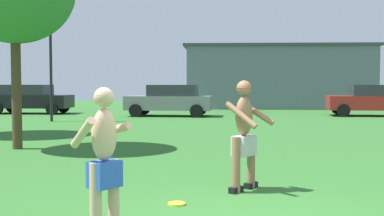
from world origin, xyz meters
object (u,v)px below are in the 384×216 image
(player_with_cap, at_px, (244,130))
(player_in_blue, at_px, (104,158))
(car_black_mid_lot, at_px, (30,99))
(car_gray_near_post, at_px, (170,100))
(lamp_post, at_px, (51,48))
(car_red_far_end, at_px, (373,100))
(frisbee, at_px, (177,204))

(player_with_cap, height_order, player_in_blue, player_with_cap)
(player_with_cap, bearing_deg, car_black_mid_lot, 120.01)
(player_in_blue, relative_size, car_gray_near_post, 0.37)
(player_in_blue, xyz_separation_m, car_black_mid_lot, (-8.86, 20.45, -0.02))
(lamp_post, bearing_deg, car_red_far_end, 15.34)
(car_red_far_end, distance_m, lamp_post, 15.81)
(car_black_mid_lot, xyz_separation_m, lamp_post, (3.01, -5.25, 2.34))
(player_in_blue, bearing_deg, car_gray_near_post, 93.09)
(frisbee, relative_size, car_black_mid_lot, 0.06)
(frisbee, relative_size, car_gray_near_post, 0.06)
(lamp_post, bearing_deg, player_in_blue, -68.94)
(player_with_cap, xyz_separation_m, car_red_far_end, (7.54, 17.13, -0.12))
(car_black_mid_lot, relative_size, car_red_far_end, 0.97)
(frisbee, bearing_deg, car_gray_near_post, 95.61)
(player_with_cap, distance_m, car_gray_near_post, 16.81)
(player_with_cap, distance_m, frisbee, 1.64)
(car_gray_near_post, distance_m, car_black_mid_lot, 8.02)
(player_with_cap, xyz_separation_m, frisbee, (-0.98, -0.93, -0.94))
(car_red_far_end, xyz_separation_m, lamp_post, (-15.08, -4.14, 2.34))
(player_in_blue, distance_m, lamp_post, 16.46)
(player_with_cap, height_order, car_red_far_end, player_with_cap)
(player_in_blue, height_order, lamp_post, lamp_post)
(car_black_mid_lot, distance_m, car_red_far_end, 18.12)
(car_gray_near_post, height_order, car_black_mid_lot, same)
(player_with_cap, xyz_separation_m, lamp_post, (-7.53, 12.99, 2.22))
(car_gray_near_post, height_order, lamp_post, lamp_post)
(player_in_blue, distance_m, car_gray_near_post, 18.83)
(car_red_far_end, bearing_deg, player_in_blue, -115.49)
(lamp_post, bearing_deg, player_with_cap, -59.89)
(player_with_cap, bearing_deg, car_gray_near_post, 99.23)
(car_gray_near_post, bearing_deg, car_red_far_end, 3.02)
(car_gray_near_post, bearing_deg, player_in_blue, -86.91)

